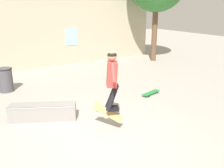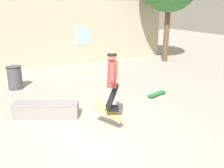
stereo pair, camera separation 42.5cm
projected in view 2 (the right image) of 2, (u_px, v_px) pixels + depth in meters
The scene contains 7 objects.
ground_plane at pixel (100, 139), 5.84m from camera, with size 40.00×40.00×0.00m, color #A39E93.
building_backdrop at pixel (29, 30), 11.68m from camera, with size 15.95×0.52×4.64m.
skate_ledge at pixel (46, 110), 6.87m from camera, with size 1.76×1.19×0.45m.
trash_bin at pixel (15, 77), 9.14m from camera, with size 0.55×0.55×0.86m.
skater at pixel (112, 76), 5.82m from camera, with size 0.67×1.16×1.42m.
skateboard_flipping at pixel (108, 112), 6.15m from camera, with size 0.60×0.54×0.50m.
skateboard_resting at pixel (157, 94), 8.55m from camera, with size 0.83×0.38×0.08m.
Camera 2 is at (-2.22, -4.67, 3.00)m, focal length 40.00 mm.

